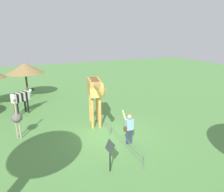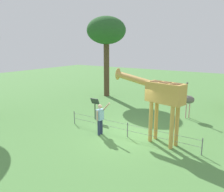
{
  "view_description": "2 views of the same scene",
  "coord_description": "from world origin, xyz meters",
  "px_view_note": "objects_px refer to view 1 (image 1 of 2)",
  "views": [
    {
      "loc": [
        10.0,
        -4.21,
        5.48
      ],
      "look_at": [
        -0.21,
        0.41,
        2.18
      ],
      "focal_mm": 34.5,
      "sensor_mm": 36.0,
      "label": 1
    },
    {
      "loc": [
        -5.09,
        9.38,
        4.45
      ],
      "look_at": [
        0.39,
        0.99,
        2.18
      ],
      "focal_mm": 36.26,
      "sensor_mm": 36.0,
      "label": 2
    }
  ],
  "objects_px": {
    "giraffe": "(95,91)",
    "info_sign": "(110,151)",
    "shade_hut_far": "(25,68)",
    "zebra": "(21,98)",
    "visitor": "(129,127)",
    "ostrich": "(17,118)"
  },
  "relations": [
    {
      "from": "zebra",
      "to": "shade_hut_far",
      "type": "distance_m",
      "value": 4.37
    },
    {
      "from": "shade_hut_far",
      "to": "info_sign",
      "type": "bearing_deg",
      "value": 10.48
    },
    {
      "from": "zebra",
      "to": "info_sign",
      "type": "distance_m",
      "value": 8.99
    },
    {
      "from": "visitor",
      "to": "shade_hut_far",
      "type": "height_order",
      "value": "shade_hut_far"
    },
    {
      "from": "giraffe",
      "to": "visitor",
      "type": "height_order",
      "value": "giraffe"
    },
    {
      "from": "ostrich",
      "to": "info_sign",
      "type": "xyz_separation_m",
      "value": [
        4.67,
        3.31,
        -0.23
      ]
    },
    {
      "from": "shade_hut_far",
      "to": "zebra",
      "type": "bearing_deg",
      "value": -8.4
    },
    {
      "from": "info_sign",
      "to": "zebra",
      "type": "bearing_deg",
      "value": -160.97
    },
    {
      "from": "shade_hut_far",
      "to": "info_sign",
      "type": "relative_size",
      "value": 2.37
    },
    {
      "from": "ostrich",
      "to": "shade_hut_far",
      "type": "relative_size",
      "value": 0.72
    },
    {
      "from": "zebra",
      "to": "visitor",
      "type": "bearing_deg",
      "value": 34.89
    },
    {
      "from": "giraffe",
      "to": "visitor",
      "type": "xyz_separation_m",
      "value": [
        2.7,
        0.79,
        -1.35
      ]
    },
    {
      "from": "giraffe",
      "to": "ostrich",
      "type": "bearing_deg",
      "value": -93.53
    },
    {
      "from": "giraffe",
      "to": "info_sign",
      "type": "relative_size",
      "value": 2.99
    },
    {
      "from": "visitor",
      "to": "info_sign",
      "type": "distance_m",
      "value": 2.48
    },
    {
      "from": "giraffe",
      "to": "visitor",
      "type": "bearing_deg",
      "value": 16.39
    },
    {
      "from": "visitor",
      "to": "shade_hut_far",
      "type": "distance_m",
      "value": 11.76
    },
    {
      "from": "visitor",
      "to": "shade_hut_far",
      "type": "bearing_deg",
      "value": -159.2
    },
    {
      "from": "visitor",
      "to": "zebra",
      "type": "relative_size",
      "value": 1.03
    },
    {
      "from": "ostrich",
      "to": "info_sign",
      "type": "relative_size",
      "value": 1.7
    },
    {
      "from": "info_sign",
      "to": "visitor",
      "type": "bearing_deg",
      "value": 133.46
    },
    {
      "from": "ostrich",
      "to": "shade_hut_far",
      "type": "distance_m",
      "value": 8.1
    }
  ]
}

